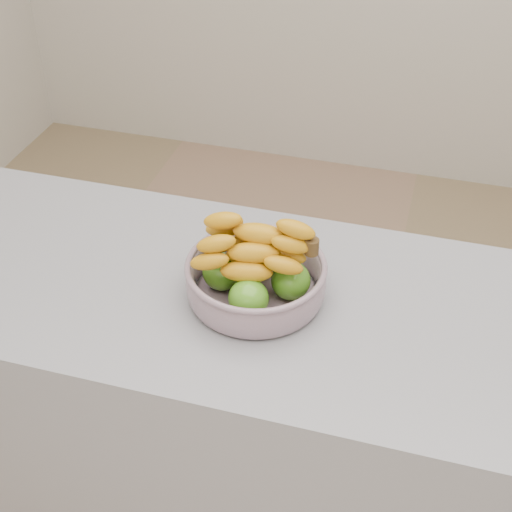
{
  "coord_description": "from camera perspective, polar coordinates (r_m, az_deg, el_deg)",
  "views": [
    {
      "loc": [
        0.07,
        -1.13,
        1.84
      ],
      "look_at": [
        -0.23,
        -0.09,
        1.0
      ],
      "focal_mm": 50.0,
      "sensor_mm": 36.0,
      "label": 1
    }
  ],
  "objects": [
    {
      "name": "counter",
      "position": [
        1.74,
        7.65,
        -15.76
      ],
      "size": [
        2.0,
        0.6,
        0.9
      ],
      "primitive_type": "cube",
      "color": "gray",
      "rests_on": "ground"
    },
    {
      "name": "fruit_bowl",
      "position": [
        1.4,
        -0.01,
        -1.46
      ],
      "size": [
        0.28,
        0.28,
        0.17
      ],
      "rotation": [
        0.0,
        0.0,
        0.07
      ],
      "color": "#AAB8CC",
      "rests_on": "counter"
    }
  ]
}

